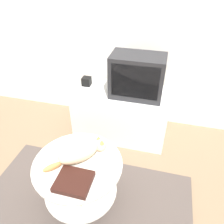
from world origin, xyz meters
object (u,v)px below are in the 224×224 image
Objects in this scene: tv at (137,76)px; cat at (80,151)px; dvd_box at (74,181)px; speaker at (87,81)px.

tv reaches higher than cat.
dvd_box is 0.61× the size of cat.
dvd_box is (-0.24, -1.16, -0.27)m from tv.
speaker reaches higher than cat.
tv reaches higher than speaker.
speaker is (-0.58, 0.08, -0.18)m from tv.
dvd_box is at bearing -126.54° from cat.
cat is (0.31, -1.00, -0.05)m from speaker.
speaker is 1.29m from dvd_box.
dvd_box is at bearing -101.58° from tv.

